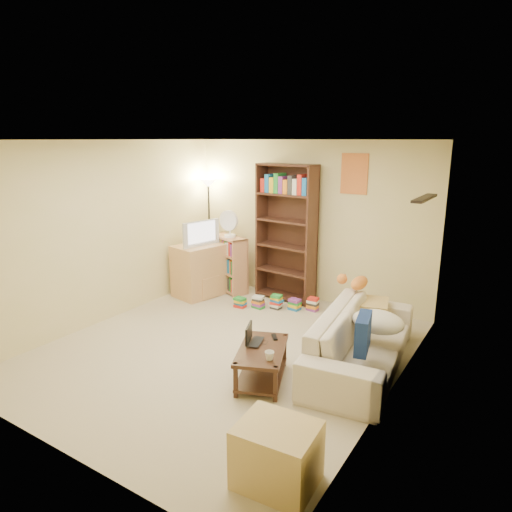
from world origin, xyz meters
name	(u,v)px	position (x,y,z in m)	size (l,w,h in m)	color
room	(223,219)	(0.00, 0.01, 1.62)	(4.50, 4.54, 2.52)	tan
sofa	(362,340)	(1.55, 0.49, 0.32)	(1.10, 2.25, 0.63)	beige
navy_pillow	(363,333)	(1.71, 0.04, 0.61)	(0.42, 0.12, 0.37)	navy
cream_blanket	(378,322)	(1.70, 0.56, 0.54)	(0.58, 0.42, 0.25)	beige
tabby_cat	(356,282)	(1.17, 1.29, 0.72)	(0.50, 0.22, 0.17)	orange
coffee_table	(262,360)	(0.77, -0.39, 0.23)	(0.75, 0.96, 0.38)	#3B1F16
laptop	(260,343)	(0.70, -0.31, 0.39)	(0.25, 0.32, 0.02)	black
laptop_screen	(249,333)	(0.58, -0.35, 0.49)	(0.01, 0.28, 0.19)	white
mug	(269,356)	(0.97, -0.57, 0.42)	(0.12, 0.12, 0.09)	silver
tv_remote	(274,337)	(0.76, -0.09, 0.38)	(0.05, 0.15, 0.02)	black
tv_stand	(200,270)	(-1.54, 1.43, 0.42)	(0.56, 0.79, 0.85)	tan
television	(199,233)	(-1.54, 1.43, 1.05)	(0.25, 0.71, 0.41)	black
tall_bookshelf	(286,230)	(-0.26, 2.02, 1.13)	(0.99, 0.41, 2.15)	#402418
short_bookshelf	(229,264)	(-1.27, 1.87, 0.47)	(0.79, 0.55, 0.94)	tan
desk_fan	(229,223)	(-1.22, 1.82, 1.17)	(0.33, 0.19, 0.45)	white
floor_lamp	(209,201)	(-1.80, 2.05, 1.48)	(0.31, 0.31, 1.85)	black
side_table	(368,321)	(1.38, 1.19, 0.27)	(0.47, 0.47, 0.53)	tan
end_cabinet	(277,455)	(1.65, -1.60, 0.24)	(0.58, 0.48, 0.48)	tan
book_stacks	(278,303)	(-0.13, 1.55, 0.09)	(1.19, 0.60, 0.22)	red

